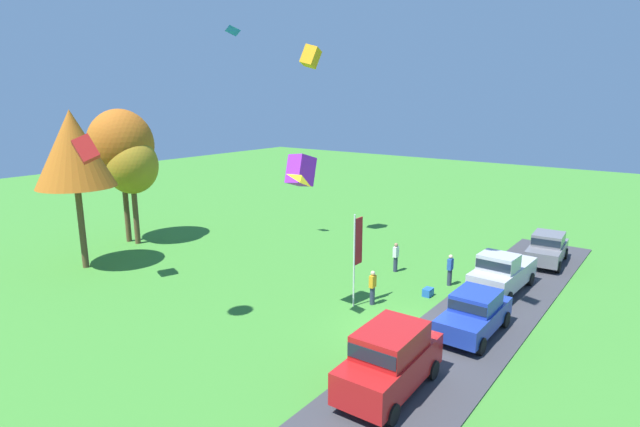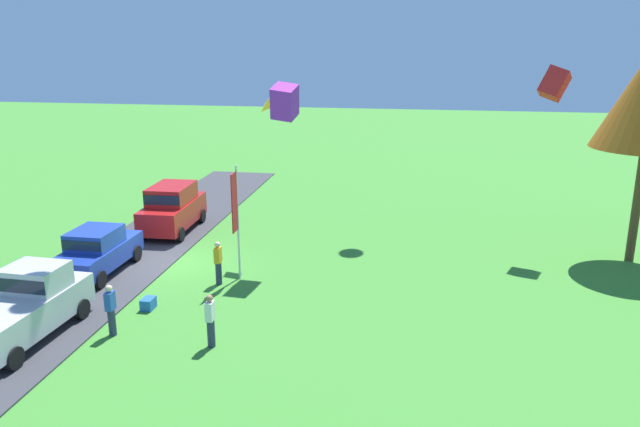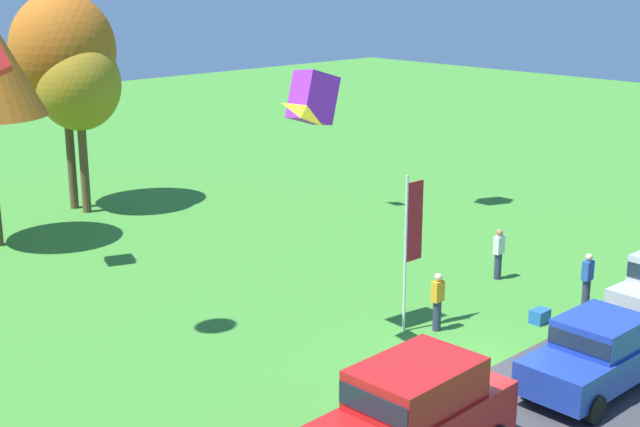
# 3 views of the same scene
# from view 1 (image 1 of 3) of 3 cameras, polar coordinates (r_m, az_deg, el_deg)

# --- Properties ---
(ground_plane) EXTENTS (120.00, 120.00, 0.00)m
(ground_plane) POSITION_cam_1_polar(r_m,az_deg,el_deg) (22.13, 9.77, -13.33)
(ground_plane) COLOR #3D842D
(pavement_strip) EXTENTS (36.00, 4.40, 0.06)m
(pavement_strip) POSITION_cam_1_polar(r_m,az_deg,el_deg) (21.38, 14.83, -14.49)
(pavement_strip) COLOR #38383D
(pavement_strip) RESTS_ON ground
(car_suv_near_entrance) EXTENTS (4.66, 2.16, 2.28)m
(car_suv_near_entrance) POSITION_cam_1_polar(r_m,az_deg,el_deg) (17.52, 8.02, -15.97)
(car_suv_near_entrance) COLOR red
(car_suv_near_entrance) RESTS_ON ground
(car_sedan_by_flagpole) EXTENTS (4.41, 1.98, 1.84)m
(car_sedan_by_flagpole) POSITION_cam_1_polar(r_m,az_deg,el_deg) (22.21, 17.26, -10.68)
(car_sedan_by_flagpole) COLOR #1E389E
(car_sedan_by_flagpole) RESTS_ON ground
(car_pickup_far_end) EXTENTS (5.08, 2.21, 2.14)m
(car_pickup_far_end) POSITION_cam_1_polar(r_m,az_deg,el_deg) (27.23, 20.05, -6.31)
(car_pickup_far_end) COLOR #B7B7BC
(car_pickup_far_end) RESTS_ON ground
(car_sedan_mid_row) EXTENTS (4.52, 2.22, 1.84)m
(car_sedan_mid_row) POSITION_cam_1_polar(r_m,az_deg,el_deg) (32.94, 24.55, -3.53)
(car_sedan_mid_row) COLOR slate
(car_sedan_mid_row) RESTS_ON ground
(person_watching_sky) EXTENTS (0.36, 0.24, 1.71)m
(person_watching_sky) POSITION_cam_1_polar(r_m,az_deg,el_deg) (29.04, 8.65, -4.93)
(person_watching_sky) COLOR #2D334C
(person_watching_sky) RESTS_ON ground
(person_on_lawn) EXTENTS (0.36, 0.24, 1.71)m
(person_on_lawn) POSITION_cam_1_polar(r_m,az_deg,el_deg) (27.52, 14.63, -6.23)
(person_on_lawn) COLOR #2D334C
(person_on_lawn) RESTS_ON ground
(person_beside_suv) EXTENTS (0.36, 0.24, 1.71)m
(person_beside_suv) POSITION_cam_1_polar(r_m,az_deg,el_deg) (24.40, 6.02, -8.39)
(person_beside_suv) COLOR #2D334C
(person_beside_suv) RESTS_ON ground
(tree_right_of_center) EXTENTS (4.34, 4.34, 9.17)m
(tree_right_of_center) POSITION_cam_1_polar(r_m,az_deg,el_deg) (31.43, -26.38, 6.59)
(tree_right_of_center) COLOR brown
(tree_right_of_center) RESTS_ON ground
(tree_left_of_center) EXTENTS (4.31, 4.31, 9.10)m
(tree_left_of_center) POSITION_cam_1_polar(r_m,az_deg,el_deg) (36.27, -21.80, 7.27)
(tree_left_of_center) COLOR brown
(tree_left_of_center) RESTS_ON ground
(tree_center_back) EXTENTS (3.46, 3.46, 7.31)m
(tree_center_back) POSITION_cam_1_polar(r_m,az_deg,el_deg) (35.63, -20.73, 5.11)
(tree_center_back) COLOR brown
(tree_center_back) RESTS_ON ground
(flag_banner) EXTENTS (0.71, 0.08, 4.53)m
(flag_banner) POSITION_cam_1_polar(r_m,az_deg,el_deg) (23.65, 4.24, -3.92)
(flag_banner) COLOR silver
(flag_banner) RESTS_ON ground
(cooler_box) EXTENTS (0.56, 0.40, 0.40)m
(cooler_box) POSITION_cam_1_polar(r_m,az_deg,el_deg) (26.08, 12.24, -8.78)
(cooler_box) COLOR blue
(cooler_box) RESTS_ON ground
(kite_box_over_trees) EXTENTS (1.39, 1.29, 1.62)m
(kite_box_over_trees) POSITION_cam_1_polar(r_m,az_deg,el_deg) (34.24, -1.07, 17.49)
(kite_box_over_trees) COLOR orange
(kite_diamond_near_flag) EXTENTS (1.13, 1.13, 0.63)m
(kite_diamond_near_flag) POSITION_cam_1_polar(r_m,az_deg,el_deg) (20.38, -2.09, 4.05)
(kite_diamond_near_flag) COLOR yellow
(kite_diamond_trailing_tail) EXTENTS (1.01, 1.00, 0.66)m
(kite_diamond_trailing_tail) POSITION_cam_1_polar(r_m,az_deg,el_deg) (33.38, -9.82, 20.03)
(kite_diamond_trailing_tail) COLOR blue
(kite_box_high_left) EXTENTS (1.39, 1.50, 1.62)m
(kite_box_high_left) POSITION_cam_1_polar(r_m,az_deg,el_deg) (27.74, -25.19, 6.66)
(kite_box_high_left) COLOR red
(kite_box_high_right) EXTENTS (1.36, 1.12, 1.56)m
(kite_box_high_right) POSITION_cam_1_polar(r_m,az_deg,el_deg) (21.73, -2.22, 4.95)
(kite_box_high_right) COLOR purple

